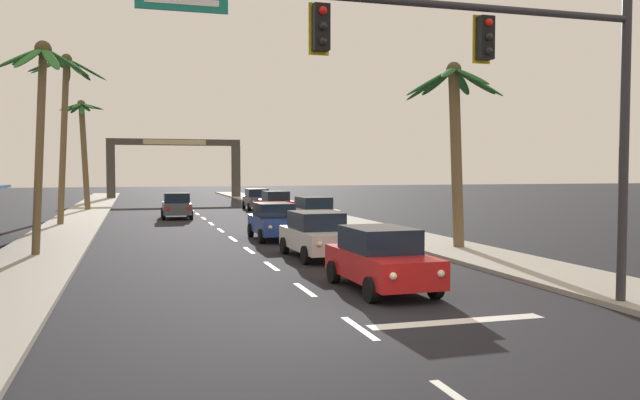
# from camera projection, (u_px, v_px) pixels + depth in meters

# --- Properties ---
(ground_plane) EXTENTS (220.00, 220.00, 0.00)m
(ground_plane) POSITION_uv_depth(u_px,v_px,m) (350.00, 322.00, 13.59)
(ground_plane) COLOR black
(sidewalk_right) EXTENTS (3.20, 110.00, 0.14)m
(sidewalk_right) POSITION_uv_depth(u_px,v_px,m) (367.00, 227.00, 34.94)
(sidewalk_right) COLOR #9E998E
(sidewalk_right) RESTS_ON ground
(sidewalk_left) EXTENTS (3.20, 110.00, 0.14)m
(sidewalk_left) POSITION_uv_depth(u_px,v_px,m) (60.00, 236.00, 30.60)
(sidewalk_left) COLOR #9E998E
(sidewalk_left) RESTS_ON ground
(lane_markings) EXTENTS (4.28, 89.16, 0.01)m
(lane_markings) POSITION_uv_depth(u_px,v_px,m) (232.00, 232.00, 33.04)
(lane_markings) COLOR silver
(lane_markings) RESTS_ON ground
(traffic_signal_mast) EXTENTS (11.18, 0.40, 7.46)m
(traffic_signal_mast) POSITION_uv_depth(u_px,v_px,m) (494.00, 73.00, 13.91)
(traffic_signal_mast) COLOR #2D2D33
(traffic_signal_mast) RESTS_ON ground
(sedan_lead_at_stop_bar) EXTENTS (2.03, 4.48, 1.68)m
(sedan_lead_at_stop_bar) POSITION_uv_depth(u_px,v_px,m) (381.00, 258.00, 17.14)
(sedan_lead_at_stop_bar) COLOR red
(sedan_lead_at_stop_bar) RESTS_ON ground
(sedan_third_in_queue) EXTENTS (2.06, 4.49, 1.68)m
(sedan_third_in_queue) POSITION_uv_depth(u_px,v_px,m) (317.00, 234.00, 23.41)
(sedan_third_in_queue) COLOR silver
(sedan_third_in_queue) RESTS_ON ground
(sedan_fifth_in_queue) EXTENTS (1.97, 4.46, 1.68)m
(sedan_fifth_in_queue) POSITION_uv_depth(u_px,v_px,m) (274.00, 221.00, 29.60)
(sedan_fifth_in_queue) COLOR navy
(sedan_fifth_in_queue) RESTS_ON ground
(sedan_oncoming_far) EXTENTS (2.01, 4.48, 1.68)m
(sedan_oncoming_far) POSITION_uv_depth(u_px,v_px,m) (176.00, 205.00, 42.32)
(sedan_oncoming_far) COLOR #4C515B
(sedan_oncoming_far) RESTS_ON ground
(sedan_parked_nearest_kerb) EXTENTS (1.99, 4.47, 1.68)m
(sedan_parked_nearest_kerb) POSITION_uv_depth(u_px,v_px,m) (276.00, 203.00, 45.71)
(sedan_parked_nearest_kerb) COLOR red
(sedan_parked_nearest_kerb) RESTS_ON ground
(sedan_parked_mid_kerb) EXTENTS (2.03, 4.48, 1.68)m
(sedan_parked_mid_kerb) POSITION_uv_depth(u_px,v_px,m) (257.00, 199.00, 51.33)
(sedan_parked_mid_kerb) COLOR #4C515B
(sedan_parked_mid_kerb) RESTS_ON ground
(sedan_parked_far_kerb) EXTENTS (2.05, 4.49, 1.68)m
(sedan_parked_far_kerb) POSITION_uv_depth(u_px,v_px,m) (314.00, 212.00, 35.99)
(sedan_parked_far_kerb) COLOR silver
(sedan_parked_far_kerb) RESTS_ON ground
(palm_left_second) EXTENTS (3.25, 3.27, 7.88)m
(palm_left_second) POSITION_uv_depth(u_px,v_px,m) (41.00, 98.00, 23.15)
(palm_left_second) COLOR brown
(palm_left_second) RESTS_ON ground
(palm_left_third) EXTENTS (4.41, 4.54, 9.73)m
(palm_left_third) POSITION_uv_depth(u_px,v_px,m) (65.00, 104.00, 36.03)
(palm_left_third) COLOR brown
(palm_left_third) RESTS_ON ground
(palm_left_farthest) EXTENTS (3.33, 3.35, 8.55)m
(palm_left_farthest) POSITION_uv_depth(u_px,v_px,m) (83.00, 136.00, 49.20)
(palm_left_farthest) COLOR brown
(palm_left_farthest) RESTS_ON ground
(palm_right_second) EXTENTS (4.12, 4.24, 7.47)m
(palm_right_second) POSITION_uv_depth(u_px,v_px,m) (455.00, 122.00, 25.33)
(palm_right_second) COLOR brown
(palm_right_second) RESTS_ON ground
(town_gateway_arch) EXTENTS (14.48, 0.90, 6.59)m
(town_gateway_arch) POSITION_uv_depth(u_px,v_px,m) (175.00, 160.00, 71.10)
(town_gateway_arch) COLOR #423D38
(town_gateway_arch) RESTS_ON ground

